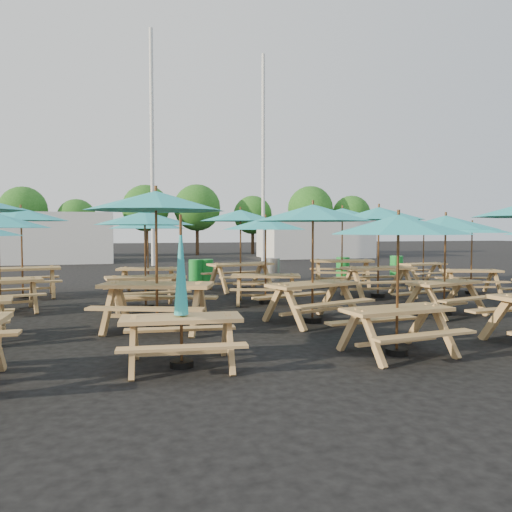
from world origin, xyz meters
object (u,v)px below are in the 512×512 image
object	(u,v)px
picnic_unit_11	(241,219)
picnic_unit_10	(266,228)
picnic_unit_6	(145,223)
waste_bin_3	(343,268)
picnic_unit_13	(446,227)
waste_bin_0	(196,271)
picnic_unit_14	(379,218)
picnic_unit_4	(181,305)
waste_bin_1	(206,271)
picnic_unit_8	(398,231)
waste_bin_4	(396,266)
picnic_unit_7	(148,227)
waste_bin_2	(273,269)
picnic_unit_3	(21,219)
picnic_unit_19	(424,231)
picnic_unit_9	(313,218)
picnic_unit_5	(156,207)
picnic_unit_18	(472,231)
picnic_unit_15	(342,217)

from	to	relation	value
picnic_unit_11	picnic_unit_10	bearing A→B (deg)	-103.58
picnic_unit_10	picnic_unit_6	bearing A→B (deg)	-162.45
waste_bin_3	picnic_unit_13	bearing A→B (deg)	-100.20
waste_bin_0	picnic_unit_14	bearing A→B (deg)	-49.92
picnic_unit_6	waste_bin_0	distance (m)	5.95
picnic_unit_4	waste_bin_1	xyz separation A→B (m)	(2.19, 10.61, -0.43)
picnic_unit_8	waste_bin_1	world-z (taller)	picnic_unit_8
waste_bin_3	waste_bin_4	size ratio (longest dim) A/B	1.00
waste_bin_0	waste_bin_4	distance (m)	8.07
picnic_unit_13	waste_bin_3	world-z (taller)	picnic_unit_13
picnic_unit_4	picnic_unit_13	size ratio (longest dim) A/B	0.77
picnic_unit_13	waste_bin_1	world-z (taller)	picnic_unit_13
waste_bin_1	picnic_unit_7	bearing A→B (deg)	-130.75
waste_bin_2	picnic_unit_3	bearing A→B (deg)	-161.36
picnic_unit_8	waste_bin_4	distance (m)	13.05
picnic_unit_13	picnic_unit_19	size ratio (longest dim) A/B	1.12
picnic_unit_9	waste_bin_3	xyz separation A→B (m)	(4.53, 8.09, -1.66)
picnic_unit_5	picnic_unit_10	world-z (taller)	picnic_unit_5
picnic_unit_9	waste_bin_3	distance (m)	9.42
picnic_unit_11	waste_bin_0	distance (m)	3.20
waste_bin_2	picnic_unit_9	bearing A→B (deg)	-102.21
picnic_unit_7	picnic_unit_13	size ratio (longest dim) A/B	1.00
picnic_unit_5	picnic_unit_13	distance (m)	6.13
picnic_unit_13	picnic_unit_18	xyz separation A→B (m)	(3.01, 2.87, -0.09)
picnic_unit_4	picnic_unit_18	bearing A→B (deg)	36.68
waste_bin_1	waste_bin_0	bearing A→B (deg)	-171.66
picnic_unit_6	picnic_unit_13	bearing A→B (deg)	-29.18
waste_bin_1	picnic_unit_10	bearing A→B (deg)	-84.04
picnic_unit_19	waste_bin_2	bearing A→B (deg)	143.12
picnic_unit_4	picnic_unit_18	size ratio (longest dim) A/B	0.80
picnic_unit_5	picnic_unit_10	distance (m)	3.88
picnic_unit_15	picnic_unit_14	bearing A→B (deg)	-75.52
picnic_unit_10	picnic_unit_11	world-z (taller)	picnic_unit_11
picnic_unit_5	waste_bin_1	world-z (taller)	picnic_unit_5
picnic_unit_18	waste_bin_2	bearing A→B (deg)	146.06
picnic_unit_9	picnic_unit_13	distance (m)	3.09
picnic_unit_10	picnic_unit_14	distance (m)	3.33
waste_bin_0	picnic_unit_13	bearing A→B (deg)	-62.33
picnic_unit_5	picnic_unit_11	distance (m)	6.17
picnic_unit_13	waste_bin_2	bearing A→B (deg)	84.27
picnic_unit_4	waste_bin_4	xyz separation A→B (m)	(9.89, 10.89, -0.43)
picnic_unit_3	picnic_unit_14	distance (m)	9.67
waste_bin_2	waste_bin_4	xyz separation A→B (m)	(5.20, 0.16, 0.00)
picnic_unit_3	picnic_unit_8	size ratio (longest dim) A/B	1.21
picnic_unit_5	waste_bin_4	bearing A→B (deg)	59.47
picnic_unit_15	waste_bin_4	distance (m)	4.81
picnic_unit_11	picnic_unit_4	bearing A→B (deg)	-121.57
picnic_unit_10	waste_bin_4	world-z (taller)	picnic_unit_10
picnic_unit_13	picnic_unit_15	size ratio (longest dim) A/B	0.81
picnic_unit_18	waste_bin_4	world-z (taller)	picnic_unit_18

